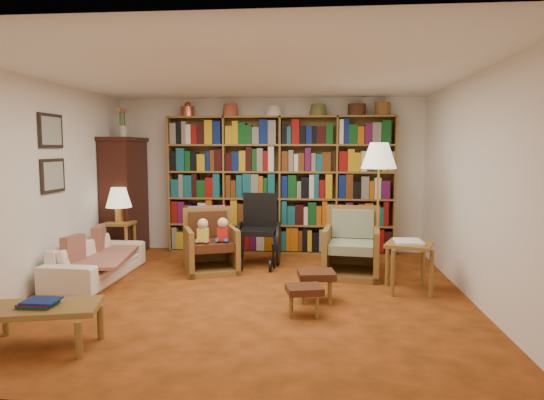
# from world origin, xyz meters

# --- Properties ---
(floor) EXTENTS (5.00, 5.00, 0.00)m
(floor) POSITION_xyz_m (0.00, 0.00, 0.00)
(floor) COLOR #B14B1B
(floor) RESTS_ON ground
(ceiling) EXTENTS (5.00, 5.00, 0.00)m
(ceiling) POSITION_xyz_m (0.00, 0.00, 2.50)
(ceiling) COLOR white
(ceiling) RESTS_ON wall_back
(wall_back) EXTENTS (5.00, 0.00, 5.00)m
(wall_back) POSITION_xyz_m (0.00, 2.50, 1.25)
(wall_back) COLOR white
(wall_back) RESTS_ON floor
(wall_front) EXTENTS (5.00, 0.00, 5.00)m
(wall_front) POSITION_xyz_m (0.00, -2.50, 1.25)
(wall_front) COLOR white
(wall_front) RESTS_ON floor
(wall_left) EXTENTS (0.00, 5.00, 5.00)m
(wall_left) POSITION_xyz_m (-2.50, 0.00, 1.25)
(wall_left) COLOR white
(wall_left) RESTS_ON floor
(wall_right) EXTENTS (0.00, 5.00, 5.00)m
(wall_right) POSITION_xyz_m (2.50, 0.00, 1.25)
(wall_right) COLOR white
(wall_right) RESTS_ON floor
(bookshelf) EXTENTS (3.60, 0.30, 2.42)m
(bookshelf) POSITION_xyz_m (0.20, 2.33, 1.17)
(bookshelf) COLOR olive
(bookshelf) RESTS_ON floor
(curio_cabinet) EXTENTS (0.50, 0.95, 2.40)m
(curio_cabinet) POSITION_xyz_m (-2.25, 2.00, 0.95)
(curio_cabinet) COLOR #3D1710
(curio_cabinet) RESTS_ON floor
(framed_pictures) EXTENTS (0.03, 0.52, 0.97)m
(framed_pictures) POSITION_xyz_m (-2.48, 0.30, 1.62)
(framed_pictures) COLOR black
(framed_pictures) RESTS_ON wall_left
(sofa) EXTENTS (1.71, 0.69, 0.50)m
(sofa) POSITION_xyz_m (-2.05, 0.50, 0.25)
(sofa) COLOR white
(sofa) RESTS_ON floor
(sofa_throw) EXTENTS (0.93, 1.45, 0.04)m
(sofa_throw) POSITION_xyz_m (-2.00, 0.50, 0.30)
(sofa_throw) COLOR #C7AF91
(sofa_throw) RESTS_ON sofa
(cushion_left) EXTENTS (0.18, 0.38, 0.36)m
(cushion_left) POSITION_xyz_m (-2.18, 0.85, 0.45)
(cushion_left) COLOR maroon
(cushion_left) RESTS_ON sofa
(cushion_right) EXTENTS (0.16, 0.37, 0.35)m
(cushion_right) POSITION_xyz_m (-2.18, 0.15, 0.45)
(cushion_right) COLOR maroon
(cushion_right) RESTS_ON sofa
(side_table_lamp) EXTENTS (0.40, 0.40, 0.59)m
(side_table_lamp) POSITION_xyz_m (-2.15, 1.50, 0.43)
(side_table_lamp) COLOR olive
(side_table_lamp) RESTS_ON floor
(table_lamp) EXTENTS (0.38, 0.38, 0.52)m
(table_lamp) POSITION_xyz_m (-2.15, 1.50, 0.94)
(table_lamp) COLOR gold
(table_lamp) RESTS_ON side_table_lamp
(armchair_leather) EXTENTS (0.94, 0.93, 0.87)m
(armchair_leather) POSITION_xyz_m (-0.65, 1.08, 0.36)
(armchair_leather) COLOR olive
(armchair_leather) RESTS_ON floor
(armchair_sage) EXTENTS (0.81, 0.84, 0.91)m
(armchair_sage) POSITION_xyz_m (1.25, 1.03, 0.35)
(armchair_sage) COLOR olive
(armchair_sage) RESTS_ON floor
(wheelchair) EXTENTS (0.59, 0.83, 1.04)m
(wheelchair) POSITION_xyz_m (-0.04, 1.47, 0.47)
(wheelchair) COLOR black
(wheelchair) RESTS_ON floor
(floor_lamp) EXTENTS (0.47, 0.47, 1.76)m
(floor_lamp) POSITION_xyz_m (1.59, 1.04, 1.52)
(floor_lamp) COLOR gold
(floor_lamp) RESTS_ON floor
(side_table_papers) EXTENTS (0.64, 0.64, 0.61)m
(side_table_papers) POSITION_xyz_m (1.87, 0.28, 0.49)
(side_table_papers) COLOR olive
(side_table_papers) RESTS_ON floor
(footstool_a) EXTENTS (0.41, 0.37, 0.30)m
(footstool_a) POSITION_xyz_m (0.66, -0.64, 0.24)
(footstool_a) COLOR #522716
(footstool_a) RESTS_ON floor
(footstool_b) EXTENTS (0.44, 0.39, 0.34)m
(footstool_b) POSITION_xyz_m (0.78, -0.18, 0.28)
(footstool_b) COLOR #522716
(footstool_b) RESTS_ON floor
(coffee_table) EXTENTS (1.07, 0.71, 0.41)m
(coffee_table) POSITION_xyz_m (-1.57, -1.63, 0.31)
(coffee_table) COLOR olive
(coffee_table) RESTS_ON floor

